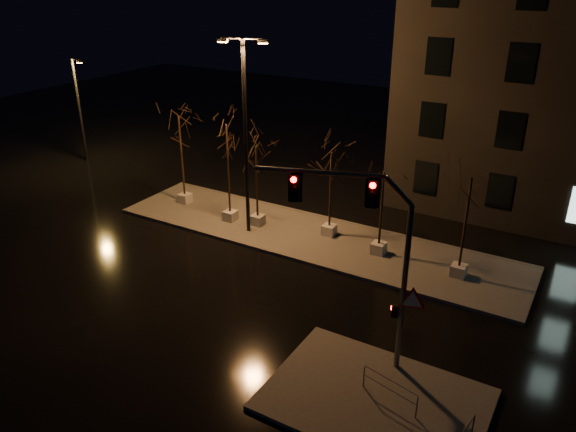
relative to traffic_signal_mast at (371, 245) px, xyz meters
The scene contains 13 objects.
ground 8.29m from the traffic_signal_mast, 162.80° to the left, with size 90.00×90.00×0.00m, color black.
median 11.31m from the traffic_signal_mast, 128.85° to the left, with size 22.00×5.00×0.15m, color #4C4944.
sidewalk_corner 5.09m from the traffic_signal_mast, 54.85° to the right, with size 7.00×5.00×0.15m, color #4C4944.
tree_0 17.10m from the traffic_signal_mast, 151.58° to the left, with size 1.80×1.80×5.39m.
tree_1 13.48m from the traffic_signal_mast, 146.45° to the left, with size 1.80×1.80×5.57m.
tree_2 12.38m from the traffic_signal_mast, 141.17° to the left, with size 1.80×1.80×4.57m.
tree_3 10.37m from the traffic_signal_mast, 123.55° to the left, with size 1.80×1.80×4.62m.
tree_4 8.52m from the traffic_signal_mast, 108.64° to the left, with size 1.80×1.80×4.35m.
tree_5 7.92m from the traffic_signal_mast, 80.63° to the left, with size 1.80×1.80×4.88m.
traffic_signal_mast is the anchor object (origin of this frame).
streetlight_main 11.88m from the traffic_signal_mast, 144.45° to the left, with size 2.43×0.98×9.88m.
streetlight_far 28.69m from the traffic_signal_mast, 157.67° to the left, with size 1.41×0.57×7.31m.
guard_rail_a 4.59m from the traffic_signal_mast, 43.86° to the right, with size 2.03×0.53×0.90m.
Camera 1 is at (12.31, -17.26, 13.13)m, focal length 35.00 mm.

